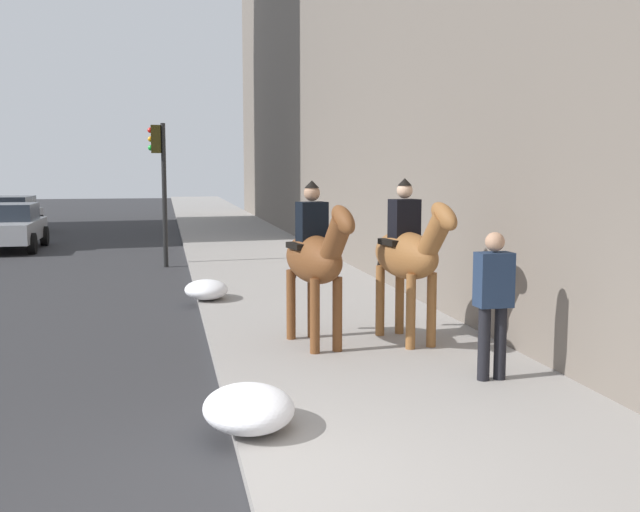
{
  "coord_description": "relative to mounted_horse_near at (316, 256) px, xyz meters",
  "views": [
    {
      "loc": [
        -5.45,
        0.57,
        2.53
      ],
      "look_at": [
        4.0,
        -1.39,
        1.4
      ],
      "focal_mm": 42.08,
      "sensor_mm": 36.0,
      "label": 1
    }
  ],
  "objects": [
    {
      "name": "snow_pile_near",
      "position": [
        -3.06,
        1.25,
        -1.04
      ],
      "size": [
        1.11,
        0.85,
        0.38
      ],
      "primitive_type": "ellipsoid",
      "color": "white",
      "rests_on": "sidewalk_slab"
    },
    {
      "name": "pedestrian_greeting",
      "position": [
        -2.01,
        -1.65,
        -0.26
      ],
      "size": [
        0.27,
        0.4,
        1.7
      ],
      "rotation": [
        0.0,
        0.0,
        0.02
      ],
      "color": "black",
      "rests_on": "sidewalk_slab"
    },
    {
      "name": "car_mid_lane",
      "position": [
        21.28,
        7.93,
        -0.61
      ],
      "size": [
        4.4,
        2.15,
        1.44
      ],
      "rotation": [
        0.0,
        0.0,
        3.11
      ],
      "color": "silver",
      "rests_on": "ground"
    },
    {
      "name": "car_near_lane",
      "position": [
        14.81,
        6.72,
        -0.61
      ],
      "size": [
        4.1,
        1.99,
        1.44
      ],
      "rotation": [
        0.0,
        0.0,
        3.15
      ],
      "color": "#B7BABF",
      "rests_on": "ground"
    },
    {
      "name": "traffic_light_near_curb",
      "position": [
        9.71,
        2.06,
        1.11
      ],
      "size": [
        0.2,
        0.44,
        3.66
      ],
      "color": "black",
      "rests_on": "ground"
    },
    {
      "name": "mounted_horse_far",
      "position": [
        -0.02,
        -1.3,
        0.02
      ],
      "size": [
        2.14,
        0.83,
        2.28
      ],
      "rotation": [
        0.0,
        0.0,
        3.33
      ],
      "color": "brown",
      "rests_on": "sidewalk_slab"
    },
    {
      "name": "snow_pile_far",
      "position": [
        4.02,
        1.25,
        -1.06
      ],
      "size": [
        1.04,
        0.8,
        0.36
      ],
      "primitive_type": "ellipsoid",
      "color": "white",
      "rests_on": "sidewalk_slab"
    },
    {
      "name": "sidewalk_slab",
      "position": [
        -4.37,
        -0.58,
        -1.3
      ],
      "size": [
        120.0,
        3.97,
        0.12
      ],
      "primitive_type": "cube",
      "color": "gray",
      "rests_on": "ground"
    },
    {
      "name": "mounted_horse_near",
      "position": [
        0.0,
        0.0,
        0.0
      ],
      "size": [
        2.14,
        0.83,
        2.25
      ],
      "rotation": [
        0.0,
        0.0,
        3.33
      ],
      "color": "brown",
      "rests_on": "sidewalk_slab"
    }
  ]
}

